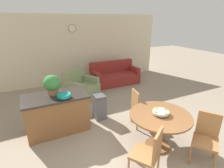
# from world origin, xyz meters

# --- Properties ---
(wall_back) EXTENTS (8.00, 0.09, 2.70)m
(wall_back) POSITION_xyz_m (0.00, 5.51, 1.35)
(wall_back) COLOR beige
(wall_back) RESTS_ON ground_plane
(dining_table) EXTENTS (1.20, 1.20, 0.75)m
(dining_table) POSITION_xyz_m (0.61, 0.73, 0.58)
(dining_table) COLOR brown
(dining_table) RESTS_ON ground_plane
(dining_chair_near_left) EXTENTS (0.58, 0.58, 0.94)m
(dining_chair_near_left) POSITION_xyz_m (-0.04, 0.21, 0.51)
(dining_chair_near_left) COLOR #9E6B3D
(dining_chair_near_left) RESTS_ON ground_plane
(dining_chair_near_right) EXTENTS (0.58, 0.58, 0.94)m
(dining_chair_near_right) POSITION_xyz_m (1.14, 0.09, 0.51)
(dining_chair_near_right) COLOR #9E6B3D
(dining_chair_near_right) RESTS_ON ground_plane
(dining_chair_far_side) EXTENTS (0.49, 0.49, 0.94)m
(dining_chair_far_side) POSITION_xyz_m (0.70, 1.57, 0.51)
(dining_chair_far_side) COLOR #9E6B3D
(dining_chair_far_side) RESTS_ON ground_plane
(fruit_bowl) EXTENTS (0.32, 0.32, 0.10)m
(fruit_bowl) POSITION_xyz_m (0.61, 0.74, 0.81)
(fruit_bowl) COLOR #B7B29E
(fruit_bowl) RESTS_ON dining_table
(kitchen_island) EXTENTS (1.42, 0.78, 0.89)m
(kitchen_island) POSITION_xyz_m (-1.13, 2.25, 0.45)
(kitchen_island) COLOR brown
(kitchen_island) RESTS_ON ground_plane
(teal_bowl) EXTENTS (0.30, 0.30, 0.09)m
(teal_bowl) POSITION_xyz_m (-0.97, 2.05, 0.95)
(teal_bowl) COLOR teal
(teal_bowl) RESTS_ON kitchen_island
(potted_plant) EXTENTS (0.38, 0.38, 0.45)m
(potted_plant) POSITION_xyz_m (-1.15, 2.38, 1.12)
(potted_plant) COLOR #A36642
(potted_plant) RESTS_ON kitchen_island
(trash_bin) EXTENTS (0.29, 0.31, 0.66)m
(trash_bin) POSITION_xyz_m (-0.04, 2.30, 0.33)
(trash_bin) COLOR #56565B
(trash_bin) RESTS_ON ground_plane
(couch) EXTENTS (1.89, 0.89, 0.89)m
(couch) POSITION_xyz_m (1.55, 4.56, 0.30)
(couch) COLOR maroon
(couch) RESTS_ON ground_plane
(armchair) EXTENTS (1.26, 1.25, 0.89)m
(armchair) POSITION_xyz_m (-0.06, 3.94, 0.30)
(armchair) COLOR gray
(armchair) RESTS_ON ground_plane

